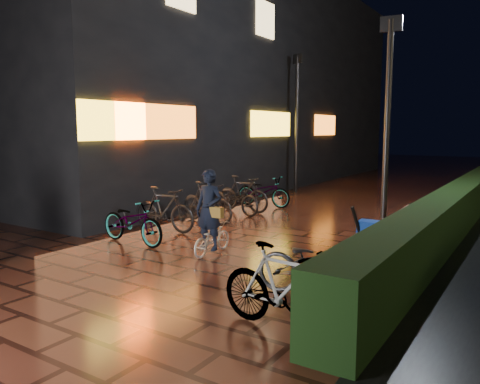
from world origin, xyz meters
The scene contains 10 objects.
ground centered at (0.00, 0.00, 0.00)m, with size 80.00×80.00×0.00m, color #381911.
hedge centered at (3.30, 8.00, 0.50)m, with size 0.70×20.00×1.00m, color black.
storefront_block centered at (-9.50, 11.50, 4.50)m, with size 12.09×22.00×9.00m.
lamp_post_hedge centered at (2.17, 3.99, 2.60)m, with size 0.45×0.14×4.72m.
lamp_post_sf centered at (-2.87, 9.92, 2.84)m, with size 0.48×0.26×5.17m.
cyclist centered at (-0.27, 0.96, 0.62)m, with size 0.61×1.17×1.66m.
traffic_barrier centered at (2.58, 3.88, 0.36)m, with size 0.50×1.81×0.73m.
cart_assembly centered at (2.32, 2.45, 0.51)m, with size 0.54×0.55×1.00m.
parked_bikes_storefront centered at (-2.29, 3.83, 0.50)m, with size 2.08×6.44×1.06m.
parked_bikes_hedge centered at (2.47, -0.68, 0.50)m, with size 1.96×2.04×1.06m.
Camera 1 is at (5.01, -6.11, 2.39)m, focal length 35.00 mm.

